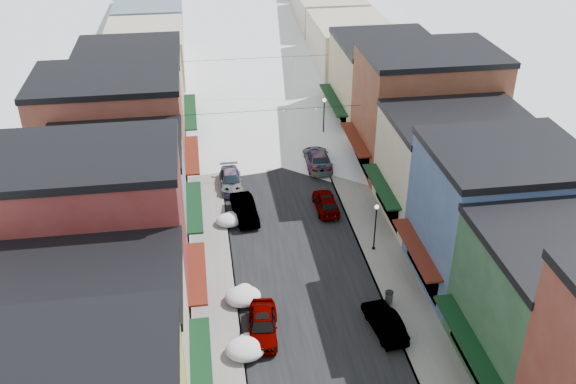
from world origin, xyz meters
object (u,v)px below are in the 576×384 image
object	(u,v)px
trash_can	(389,298)
car_green_sedan	(385,322)
car_silver_sedan	(263,325)
streetlamp_near	(376,222)
car_dark_hatch	(245,209)

from	to	relation	value
trash_can	car_green_sedan	bearing A→B (deg)	-112.32
car_silver_sedan	trash_can	bearing A→B (deg)	17.03
car_silver_sedan	streetlamp_near	xyz separation A→B (m)	(9.62, 8.16, 1.85)
car_dark_hatch	trash_can	size ratio (longest dim) A/B	4.96
streetlamp_near	car_dark_hatch	bearing A→B (deg)	146.43
car_dark_hatch	trash_can	world-z (taller)	car_dark_hatch
car_silver_sedan	trash_can	distance (m)	9.08
car_dark_hatch	car_green_sedan	bearing A→B (deg)	-69.11
car_silver_sedan	car_green_sedan	bearing A→B (deg)	0.97
car_silver_sedan	trash_can	size ratio (longest dim) A/B	4.82
car_dark_hatch	car_green_sedan	xyz separation A→B (m)	(7.80, -15.24, -0.07)
car_silver_sedan	car_green_sedan	world-z (taller)	car_silver_sedan
car_dark_hatch	streetlamp_near	size ratio (longest dim) A/B	1.22
car_silver_sedan	streetlamp_near	distance (m)	12.75
car_silver_sedan	trash_can	xyz separation A→B (m)	(8.93, 1.65, -0.16)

